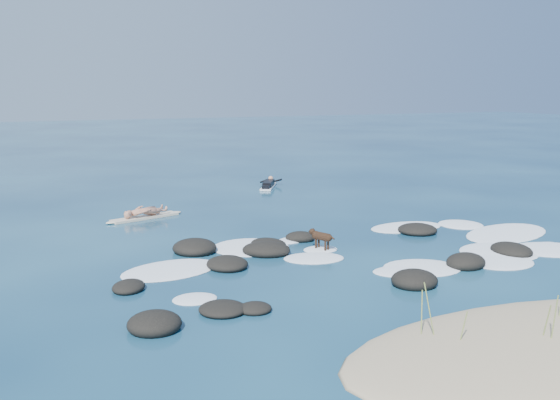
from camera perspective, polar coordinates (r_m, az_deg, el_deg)
name	(u,v)px	position (r m, az deg, el deg)	size (l,w,h in m)	color
ground	(344,248)	(19.76, 5.87, -4.40)	(160.00, 160.00, 0.00)	#0A2642
sand_dune	(548,347)	(13.57, 23.26, -12.24)	(9.00, 4.40, 0.60)	#9E8966
dune_grass	(552,313)	(13.74, 23.62, -9.42)	(4.17, 1.75, 1.16)	olive
reef_rocks	(314,260)	(17.97, 3.08, -5.50)	(12.46, 7.02, 0.54)	black
breaking_foam	(413,248)	(20.03, 12.04, -4.35)	(15.55, 6.64, 0.12)	white
standing_surfer_rig	(144,200)	(24.39, -12.31, 0.00)	(3.16, 1.39, 1.85)	beige
paddling_surfer_rig	(269,184)	(31.29, -1.05, 1.44)	(1.79, 2.46, 0.46)	white
dog	(321,236)	(19.32, 3.74, -3.34)	(0.55, 1.00, 0.67)	black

